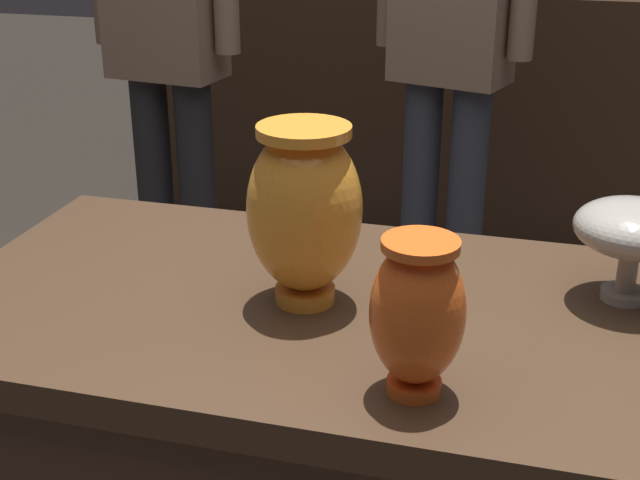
{
  "coord_description": "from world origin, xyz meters",
  "views": [
    {
      "loc": [
        0.28,
        -1.13,
        1.4
      ],
      "look_at": [
        -0.02,
        -0.0,
        0.9
      ],
      "focal_mm": 49.29,
      "sensor_mm": 36.0,
      "label": 1
    }
  ],
  "objects_px": {
    "vase_centerpiece": "(304,209)",
    "vase_left_accent": "(633,231)",
    "vase_tall_behind": "(417,312)",
    "visitor_center_back": "(453,22)",
    "visitor_near_left": "(165,18)"
  },
  "relations": [
    {
      "from": "vase_tall_behind",
      "to": "vase_centerpiece",
      "type": "bearing_deg",
      "value": 134.44
    },
    {
      "from": "vase_centerpiece",
      "to": "vase_left_accent",
      "type": "height_order",
      "value": "vase_centerpiece"
    },
    {
      "from": "vase_centerpiece",
      "to": "visitor_center_back",
      "type": "xyz_separation_m",
      "value": [
        0.03,
        1.36,
        0.05
      ]
    },
    {
      "from": "vase_centerpiece",
      "to": "vase_tall_behind",
      "type": "xyz_separation_m",
      "value": [
        0.2,
        -0.2,
        -0.04
      ]
    },
    {
      "from": "vase_tall_behind",
      "to": "visitor_near_left",
      "type": "distance_m",
      "value": 1.7
    },
    {
      "from": "vase_centerpiece",
      "to": "visitor_near_left",
      "type": "height_order",
      "value": "visitor_near_left"
    },
    {
      "from": "vase_tall_behind",
      "to": "visitor_near_left",
      "type": "xyz_separation_m",
      "value": [
        -0.96,
        1.4,
        0.1
      ]
    },
    {
      "from": "visitor_center_back",
      "to": "vase_left_accent",
      "type": "bearing_deg",
      "value": 125.61
    },
    {
      "from": "vase_left_accent",
      "to": "visitor_center_back",
      "type": "height_order",
      "value": "visitor_center_back"
    },
    {
      "from": "vase_tall_behind",
      "to": "visitor_center_back",
      "type": "height_order",
      "value": "visitor_center_back"
    },
    {
      "from": "visitor_near_left",
      "to": "vase_left_accent",
      "type": "bearing_deg",
      "value": 146.57
    },
    {
      "from": "vase_tall_behind",
      "to": "vase_left_accent",
      "type": "distance_m",
      "value": 0.42
    },
    {
      "from": "vase_tall_behind",
      "to": "vase_left_accent",
      "type": "bearing_deg",
      "value": 51.85
    },
    {
      "from": "vase_tall_behind",
      "to": "visitor_center_back",
      "type": "bearing_deg",
      "value": 95.98
    },
    {
      "from": "vase_left_accent",
      "to": "visitor_near_left",
      "type": "xyz_separation_m",
      "value": [
        -1.22,
        1.07,
        0.09
      ]
    }
  ]
}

